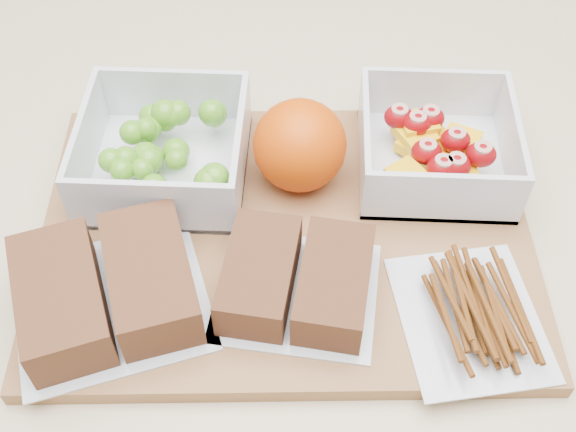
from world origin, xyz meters
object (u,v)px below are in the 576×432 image
Objects in this scene: sandwich_bag_left at (107,290)px; pretzel_bag at (472,310)px; cutting_board at (286,236)px; sandwich_bag_center at (297,280)px; grape_container at (166,150)px; orange at (300,145)px; fruit_container at (435,149)px.

pretzel_bag is at bearing -0.00° from sandwich_bag_left.
cutting_board is 2.28× the size of sandwich_bag_left.
sandwich_bag_left is at bearing -173.10° from sandwich_bag_center.
pretzel_bag reaches higher than cutting_board.
orange reaches higher than grape_container.
fruit_container is at bearing 95.58° from pretzel_bag.
cutting_board is 0.07m from sandwich_bag_center.
sandwich_bag_center is at bearing 172.60° from pretzel_bag.
grape_container reaches higher than fruit_container.
grape_container is at bearing 80.85° from sandwich_bag_left.
grape_container reaches higher than sandwich_bag_center.
sandwich_bag_left is 0.15m from sandwich_bag_center.
sandwich_bag_left is at bearing 180.00° from pretzel_bag.
orange reaches higher than cutting_board.
orange is at bearing -170.58° from fruit_container.
sandwich_bag_center is (0.15, 0.02, -0.00)m from sandwich_bag_left.
fruit_container is (0.24, 0.02, -0.00)m from grape_container.
sandwich_bag_left is (-0.13, -0.08, 0.03)m from cutting_board.
orange is (0.12, -0.00, 0.01)m from grape_container.
cutting_board is 3.03× the size of sandwich_bag_center.
fruit_container is 1.66× the size of orange.
fruit_container reaches higher than pretzel_bag.
cutting_board is at bearing 31.35° from sandwich_bag_left.
cutting_board is 5.10× the size of orange.
grape_container is at bearing 133.29° from sandwich_bag_center.
grape_container is 1.04× the size of sandwich_bag_center.
cutting_board is at bearing 151.02° from pretzel_bag.
grape_container is at bearing -176.08° from fruit_container.
sandwich_bag_left reaches higher than sandwich_bag_center.
cutting_board is 0.16m from fruit_container.
fruit_container is (0.13, 0.08, 0.03)m from cutting_board.
orange reaches higher than pretzel_bag.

